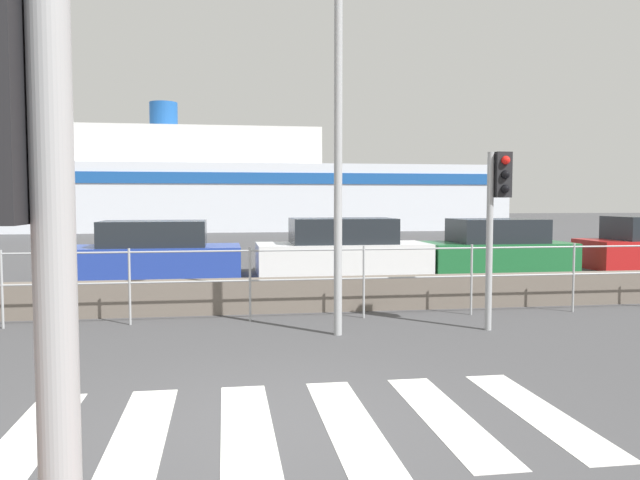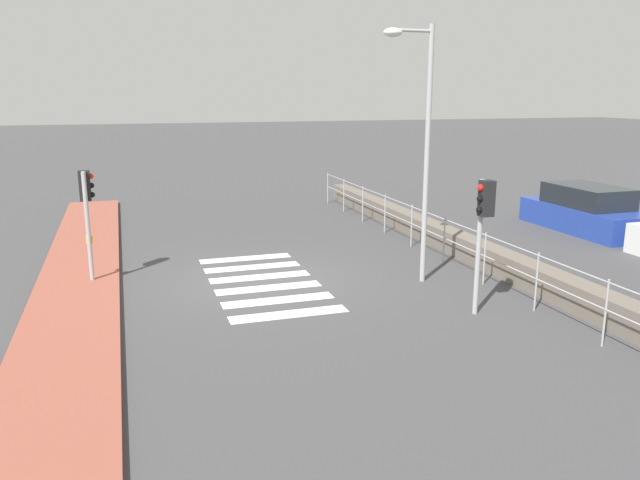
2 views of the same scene
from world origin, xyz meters
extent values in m
plane|color=#424244|center=(0.00, 0.00, 0.00)|extent=(160.00, 160.00, 0.00)
cube|color=#934C3D|center=(0.00, -4.10, 0.06)|extent=(24.00, 1.80, 0.12)
cube|color=silver|center=(-2.03, 0.00, 0.00)|extent=(0.45, 2.40, 0.01)
cube|color=silver|center=(-1.13, 0.00, 0.00)|extent=(0.45, 2.40, 0.01)
cube|color=silver|center=(-0.23, 0.00, 0.00)|extent=(0.45, 2.40, 0.01)
cube|color=silver|center=(0.67, 0.00, 0.00)|extent=(0.45, 2.40, 0.01)
cube|color=silver|center=(1.57, 0.00, 0.00)|extent=(0.45, 2.40, 0.01)
cube|color=silver|center=(2.47, 0.00, 0.00)|extent=(0.45, 2.40, 0.01)
cube|color=#6B6056|center=(0.00, 5.65, 0.29)|extent=(21.02, 0.55, 0.57)
cylinder|color=#9EA0A3|center=(0.00, 4.78, 1.15)|extent=(18.92, 0.03, 0.03)
cylinder|color=#9EA0A3|center=(0.00, 4.78, 0.67)|extent=(18.92, 0.03, 0.03)
cylinder|color=#9EA0A3|center=(-9.46, 4.78, 0.61)|extent=(0.04, 0.04, 1.22)
cylinder|color=#9EA0A3|center=(-7.57, 4.78, 0.61)|extent=(0.04, 0.04, 1.22)
cylinder|color=#9EA0A3|center=(-5.67, 4.78, 0.61)|extent=(0.04, 0.04, 1.22)
cylinder|color=#9EA0A3|center=(-3.78, 4.78, 0.61)|extent=(0.04, 0.04, 1.22)
cylinder|color=#9EA0A3|center=(-1.89, 4.78, 0.61)|extent=(0.04, 0.04, 1.22)
cylinder|color=#9EA0A3|center=(0.00, 4.78, 0.61)|extent=(0.04, 0.04, 1.22)
cylinder|color=#9EA0A3|center=(1.89, 4.78, 0.61)|extent=(0.04, 0.04, 1.22)
cylinder|color=#9EA0A3|center=(3.78, 4.78, 0.61)|extent=(0.04, 0.04, 1.22)
cylinder|color=#9EA0A3|center=(5.67, 4.78, 0.61)|extent=(0.04, 0.04, 1.22)
cylinder|color=#9EA0A3|center=(-0.80, -3.78, 1.30)|extent=(0.10, 0.10, 2.60)
cube|color=black|center=(-0.97, -3.78, 2.26)|extent=(0.24, 0.24, 0.68)
sphere|color=red|center=(-0.97, -3.64, 2.48)|extent=(0.13, 0.13, 0.13)
sphere|color=black|center=(-0.97, -3.64, 2.26)|extent=(0.13, 0.13, 0.13)
sphere|color=black|center=(-0.97, -3.64, 2.05)|extent=(0.13, 0.13, 0.13)
cube|color=yellow|center=(-0.91, -3.78, 1.05)|extent=(0.10, 0.14, 0.18)
cylinder|color=#9EA0A3|center=(3.55, 3.55, 1.35)|extent=(0.10, 0.10, 2.69)
cube|color=black|center=(3.72, 3.55, 2.35)|extent=(0.24, 0.24, 0.68)
sphere|color=red|center=(3.72, 3.41, 2.56)|extent=(0.13, 0.13, 0.13)
sphere|color=black|center=(3.72, 3.41, 2.35)|extent=(0.13, 0.13, 0.13)
sphere|color=black|center=(3.72, 3.41, 2.14)|extent=(0.13, 0.13, 0.13)
cylinder|color=#9EA0A3|center=(1.23, 3.56, 2.86)|extent=(0.12, 0.12, 5.73)
cylinder|color=#9EA0A3|center=(1.23, 3.10, 5.58)|extent=(0.07, 0.91, 0.07)
ellipsoid|color=silver|center=(1.23, 2.65, 5.53)|extent=(0.32, 0.42, 0.19)
cube|color=#233D9E|center=(-2.18, 11.02, 0.40)|extent=(4.36, 1.82, 0.79)
cube|color=#1E2328|center=(-2.18, 11.02, 1.12)|extent=(2.62, 1.60, 0.65)
camera|label=1|loc=(-0.40, -5.33, 1.98)|focal=35.00mm
camera|label=2|loc=(13.82, -2.97, 4.29)|focal=35.00mm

